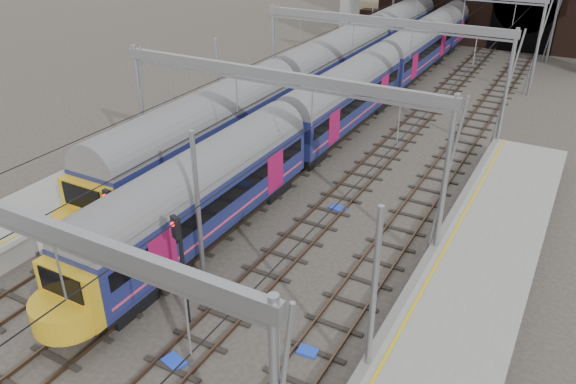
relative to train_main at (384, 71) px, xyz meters
The scene contains 13 objects.
ground 28.92m from the train_main, 86.02° to the right, with size 160.00×160.00×0.00m, color #38332D.
platform_left 27.56m from the train_main, 107.31° to the right, with size 4.32×55.00×1.12m.
tracks 14.11m from the train_main, 81.72° to the right, with size 14.40×80.00×0.22m.
overhead_line 8.57m from the train_main, 74.60° to the right, with size 16.80×80.00×8.00m.
retaining_wall 23.50m from the train_main, 81.65° to the left, with size 28.00×2.75×9.00m.
train_main is the anchor object (origin of this frame).
train_second 4.09m from the train_main, 168.23° to the right, with size 3.06×52.98×5.17m.
signal_near_left 28.26m from the train_main, 92.52° to the right, with size 0.33×0.45×4.43m.
signal_near_centre 29.26m from the train_main, 84.22° to the right, with size 0.39×0.47×4.84m.
relay_cabinet 29.04m from the train_main, 101.55° to the right, with size 0.52×0.44×1.04m, color silver.
equip_cover_a 31.36m from the train_main, 82.95° to the right, with size 0.84×0.60×0.10m, color blue.
equip_cover_b 18.75m from the train_main, 76.52° to the right, with size 0.85×0.60×0.10m, color blue.
equip_cover_c 29.40m from the train_main, 74.66° to the right, with size 0.73×0.52×0.09m, color blue.
Camera 1 is at (12.54, -13.27, 14.66)m, focal length 35.00 mm.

